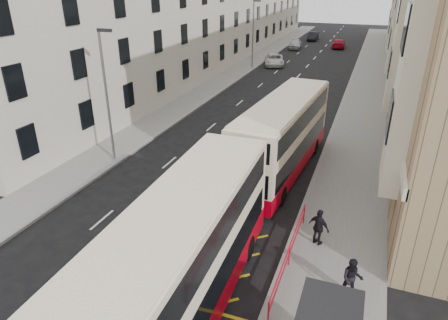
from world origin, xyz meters
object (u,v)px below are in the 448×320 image
at_px(street_lamp_far, 253,31).
at_px(pedestrian_mid, 352,278).
at_px(car_silver, 295,44).
at_px(pedestrian_far, 319,227).
at_px(double_decker_rear, 283,137).
at_px(car_red, 339,44).
at_px(white_van, 274,60).
at_px(double_decker_front, 183,261).
at_px(street_lamp_near, 107,90).
at_px(car_dark, 313,36).

height_order(street_lamp_far, pedestrian_mid, street_lamp_far).
bearing_deg(car_silver, pedestrian_far, -83.78).
bearing_deg(double_decker_rear, pedestrian_far, -59.92).
xyz_separation_m(street_lamp_far, car_red, (8.55, 20.10, -3.92)).
xyz_separation_m(double_decker_rear, white_van, (-8.18, 30.64, -1.57)).
bearing_deg(pedestrian_mid, car_silver, 97.59).
bearing_deg(white_van, double_decker_front, -95.61).
distance_m(double_decker_rear, pedestrian_mid, 10.56).
distance_m(street_lamp_far, pedestrian_mid, 40.25).
height_order(double_decker_front, car_silver, double_decker_front).
bearing_deg(street_lamp_near, car_dark, 86.70).
height_order(pedestrian_far, white_van, pedestrian_far).
height_order(double_decker_front, double_decker_rear, double_decker_front).
bearing_deg(white_van, street_lamp_near, -109.44).
distance_m(pedestrian_mid, pedestrian_far, 3.16).
bearing_deg(car_silver, double_decker_front, -88.61).
height_order(pedestrian_mid, car_silver, pedestrian_mid).
relative_size(car_dark, car_red, 0.90).
bearing_deg(pedestrian_far, double_decker_rear, -37.64).
bearing_deg(double_decker_front, white_van, 98.56).
relative_size(street_lamp_near, car_dark, 1.81).
relative_size(double_decker_rear, pedestrian_mid, 7.19).
relative_size(car_silver, car_dark, 1.03).
height_order(car_silver, car_red, car_silver).
distance_m(double_decker_front, double_decker_rear, 12.18).
bearing_deg(double_decker_rear, car_silver, 104.84).
relative_size(double_decker_front, car_silver, 2.57).
relative_size(double_decker_front, car_red, 2.39).
distance_m(double_decker_rear, car_dark, 55.34).
height_order(pedestrian_mid, white_van, pedestrian_mid).
xyz_separation_m(double_decker_front, car_red, (-1.22, 60.09, -1.65)).
bearing_deg(double_decker_front, car_dark, 93.94).
bearing_deg(pedestrian_mid, pedestrian_far, 114.19).
height_order(double_decker_front, car_dark, double_decker_front).
bearing_deg(street_lamp_near, pedestrian_mid, -25.43).
xyz_separation_m(double_decker_rear, car_dark, (-7.00, 54.87, -1.56)).
bearing_deg(street_lamp_near, street_lamp_far, 90.00).
bearing_deg(car_red, double_decker_rear, 88.73).
distance_m(street_lamp_near, street_lamp_far, 30.00).
bearing_deg(street_lamp_near, pedestrian_far, -18.18).
xyz_separation_m(white_van, car_silver, (-0.02, 13.84, 0.06)).
distance_m(street_lamp_near, car_red, 50.98).
relative_size(street_lamp_far, car_dark, 1.81).
xyz_separation_m(pedestrian_mid, pedestrian_far, (-1.59, 2.73, 0.05)).
bearing_deg(car_dark, double_decker_front, -84.59).
distance_m(street_lamp_far, car_dark, 27.53).
height_order(car_dark, car_red, car_dark).
bearing_deg(car_red, white_van, 66.22).
xyz_separation_m(double_decker_front, double_decker_rear, (0.52, 12.17, -0.07)).
distance_m(street_lamp_near, car_dark, 57.28).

